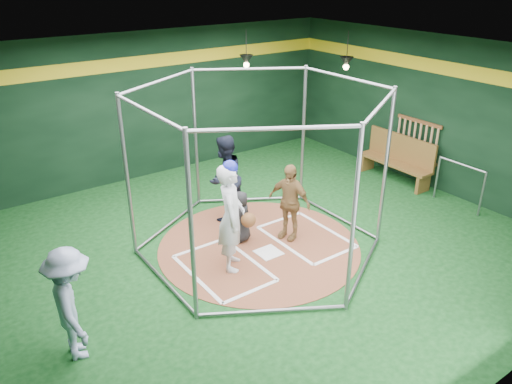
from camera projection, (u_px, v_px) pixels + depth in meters
room_shell at (259, 160)px, 8.72m from camera, size 10.10×9.10×3.53m
clay_disc at (259, 246)px, 9.44m from camera, size 3.80×3.80×0.01m
home_plate at (269, 252)px, 9.21m from camera, size 0.43×0.43×0.01m
batter_box_left at (224, 268)px, 8.75m from camera, size 1.17×1.77×0.01m
batter_box_right at (306, 237)px, 9.75m from camera, size 1.17×1.77×0.01m
batting_cage at (259, 173)px, 8.82m from camera, size 4.05×4.67×3.00m
bat_rack at (417, 140)px, 11.90m from camera, size 0.07×1.25×0.98m
pendant_lamp_near at (246, 60)px, 12.12m from camera, size 0.34×0.34×0.90m
pendant_lamp_far at (346, 62)px, 11.89m from camera, size 0.34×0.34×0.90m
batter_figure at (231, 216)px, 8.41m from camera, size 0.77×0.84×2.00m
visitor_leopard at (289, 202)px, 9.45m from camera, size 0.65×0.96×1.52m
catcher_figure at (242, 217)px, 9.42m from camera, size 0.57×0.62×1.01m
umpire at (225, 178)px, 10.13m from camera, size 1.06×0.96×1.79m
bystander_blue at (72, 304)px, 6.53m from camera, size 0.73×1.13×1.64m
dugout_bench at (398, 157)px, 12.13m from camera, size 0.45×1.95×1.14m
steel_railing at (460, 178)px, 10.74m from camera, size 0.05×1.16×1.00m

